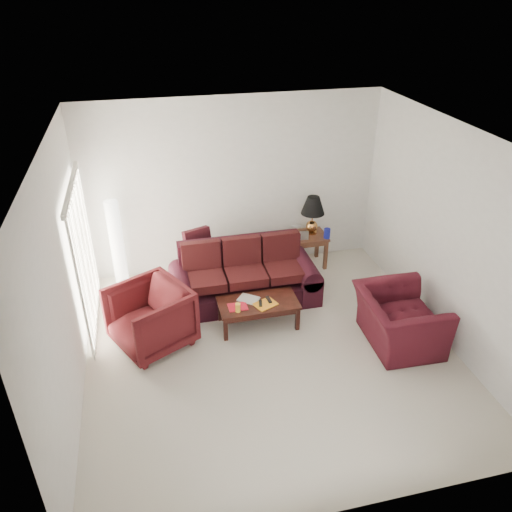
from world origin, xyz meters
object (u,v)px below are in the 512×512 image
Objects in this scene: armchair_right at (399,320)px; armchair_left at (150,317)px; coffee_table at (258,313)px; sofa at (244,275)px; floor_lamp at (117,245)px; end_table at (309,249)px.

armchair_left is at bearing 79.27° from armchair_right.
coffee_table is at bearing 65.42° from armchair_left.
floor_lamp reaches higher than sofa.
end_table is 0.38× the size of floor_lamp.
sofa is at bearing 70.55° from coffee_table.
armchair_right is (1.88, -1.52, -0.09)m from sofa.
end_table is 0.51× the size of coffee_table.
end_table is 2.03m from coffee_table.
floor_lamp is at bearing 158.59° from sofa.
sofa reaches higher than coffee_table.
armchair_right is at bearing -34.96° from sofa.
armchair_right is at bearing -77.94° from end_table.
end_table is at bearing -0.87° from floor_lamp.
armchair_left is at bearing -76.01° from floor_lamp.
coffee_table is (0.06, -0.68, -0.27)m from sofa.
coffee_table is (1.56, 0.08, -0.25)m from armchair_left.
sofa is 2.32× the size of armchair_left.
floor_lamp is at bearing 116.79° from coffee_table.
floor_lamp is at bearing 59.31° from armchair_right.
floor_lamp is 1.75m from armchair_left.
end_table is 0.51× the size of armchair_right.
end_table is at bearing 35.98° from sofa.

